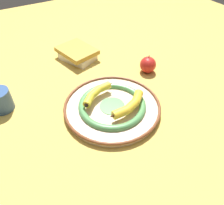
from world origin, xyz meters
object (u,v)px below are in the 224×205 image
Objects in this scene: decorative_bowl at (112,106)px; banana_b at (129,106)px; banana_a at (96,93)px; book_stack at (77,54)px; apple at (148,65)px.

decorative_bowl is 0.08m from banana_b.
book_stack is at bearing -125.78° from banana_a.
decorative_bowl is 2.13× the size of banana_b.
banana_a is at bearing 102.57° from apple.
apple reaches higher than book_stack.
banana_b is 2.01× the size of apple.
book_stack is 2.48× the size of apple.
banana_b is 0.32m from apple.
apple is (0.14, -0.29, 0.02)m from decorative_bowl.
decorative_bowl is 0.08m from banana_a.
book_stack is 0.38m from apple.
banana_a is 0.33m from apple.
decorative_bowl is 0.43m from book_stack.
apple reaches higher than banana_b.
book_stack is (0.43, -0.04, 0.01)m from decorative_bowl.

